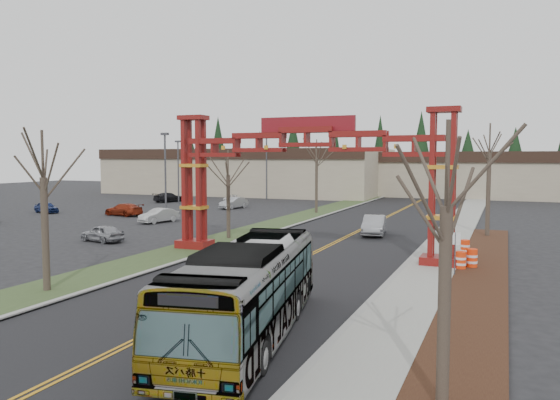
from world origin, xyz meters
The scene contains 34 objects.
ground centered at (0.00, 0.00, 0.00)m, with size 200.00×200.00×0.00m, color black.
road centered at (0.00, 25.00, 0.01)m, with size 12.00×110.00×0.02m, color black.
lane_line_left centered at (-0.12, 25.00, 0.03)m, with size 0.12×100.00×0.01m, color #C38417.
lane_line_right centered at (0.12, 25.00, 0.03)m, with size 0.12×100.00×0.01m, color #C38417.
curb_right centered at (6.15, 25.00, 0.07)m, with size 0.30×110.00×0.15m, color #969691.
sidewalk_right centered at (7.60, 25.00, 0.08)m, with size 2.60×110.00×0.14m, color gray.
landscape_strip centered at (10.20, 10.00, 0.06)m, with size 2.60×50.00×0.12m, color black.
grass_median centered at (-8.00, 25.00, 0.04)m, with size 4.00×110.00×0.08m, color #2F4321.
curb_left centered at (-6.15, 25.00, 0.07)m, with size 0.30×110.00×0.15m, color #969691.
gateway_arch centered at (0.00, 18.00, 5.98)m, with size 18.20×1.60×8.90m.
retail_building_west centered at (-30.00, 71.96, 3.76)m, with size 46.00×22.30×7.50m.
retail_building_east centered at (10.00, 79.95, 3.51)m, with size 38.00×20.30×7.00m.
conifer_treeline centered at (0.25, 92.00, 6.49)m, with size 116.10×5.60×13.00m.
transit_bus centered at (3.30, 3.02, 1.61)m, with size 2.71×11.58×3.23m, color #9EA2A6.
silver_sedan centered at (1.68, 29.12, 0.77)m, with size 1.63×4.69×1.54m, color #A5A8AD.
parked_car_near_a centered at (-15.80, 18.00, 0.63)m, with size 1.48×3.68×1.25m, color gray.
parked_car_near_b centered at (-18.92, 29.42, 0.67)m, with size 1.41×4.05×1.33m, color #BCBCBC.
parked_car_mid_a centered at (-25.96, 33.10, 0.66)m, with size 1.84×4.54×1.32m, color maroon.
parked_car_mid_b centered at (-35.76, 32.19, 0.61)m, with size 1.45×3.60×1.23m, color navy.
parked_car_far_a centered at (-18.98, 44.75, 0.68)m, with size 1.44×4.13×1.36m, color #A6A7AE.
parked_car_far_b centered at (-22.02, 50.84, 0.61)m, with size 2.03×4.41×1.22m, color white.
parked_car_far_c centered at (-31.74, 49.94, 0.65)m, with size 1.83×4.49×1.30m, color black.
bare_tree_median_near centered at (-8.00, 5.20, 5.19)m, with size 3.24×3.24×7.36m.
bare_tree_median_mid centered at (-8.00, 22.83, 4.80)m, with size 2.88×2.88×6.73m.
bare_tree_median_far centered at (-8.00, 43.34, 6.02)m, with size 3.07×3.07×8.10m.
bare_tree_right_near centered at (10.00, -0.08, 4.95)m, with size 3.07×3.07×7.01m.
bare_tree_right_far centered at (10.00, 31.35, 6.51)m, with size 3.31×3.31×8.74m.
light_pole_near centered at (-19.31, 31.16, 4.92)m, with size 0.74×0.37×8.51m.
light_pole_mid centered at (-28.70, 47.77, 4.83)m, with size 0.72×0.36×8.34m.
light_pole_far centered at (-20.97, 59.00, 5.62)m, with size 0.84×0.42×9.71m.
street_sign centered at (8.94, 15.69, 1.65)m, with size 0.52×0.07×2.29m.
barrel_south centered at (9.11, 17.39, 0.52)m, with size 0.56×0.56×1.04m.
barrel_mid centered at (9.64, 18.08, 0.56)m, with size 0.60×0.60×1.11m.
barrel_north centered at (9.02, 21.94, 0.52)m, with size 0.56×0.56×1.04m.
Camera 1 is at (11.29, -13.35, 6.13)m, focal length 35.00 mm.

